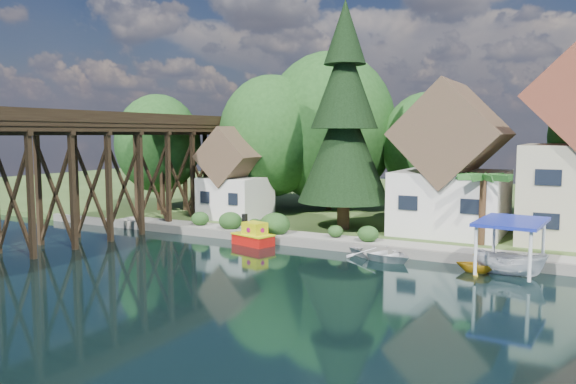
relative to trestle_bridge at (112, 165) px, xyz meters
name	(u,v)px	position (x,y,z in m)	size (l,w,h in m)	color
ground	(258,275)	(16.00, -5.17, -5.35)	(140.00, 140.00, 0.00)	black
bank	(421,203)	(16.00, 28.83, -5.10)	(140.00, 52.00, 0.50)	#314C1E
seawall	(376,250)	(20.00, 2.83, -5.04)	(60.00, 0.40, 0.62)	slate
promenade	(412,246)	(22.00, 4.13, -4.82)	(50.00, 2.60, 0.06)	gray
trestle_bridge	(112,165)	(0.00, 0.00, 0.00)	(4.12, 44.18, 9.30)	black
house_left	(452,169)	(23.00, 10.83, -0.21)	(7.64, 8.64, 11.02)	silver
shed	(236,179)	(5.00, 9.33, -1.52)	(5.09, 5.40, 7.85)	silver
bg_trees	(395,139)	(17.00, 16.08, 1.94)	(49.90, 13.30, 10.57)	#382314
shrubs	(269,223)	(11.40, 4.09, -4.12)	(15.76, 2.47, 1.70)	#1F4218
conifer	(344,120)	(15.51, 8.20, 3.36)	(6.93, 6.93, 17.06)	#382314
palm_tree	(483,179)	(25.84, 6.77, -0.54)	(4.31, 4.31, 4.94)	#382314
tugboat	(253,236)	(11.41, 1.83, -4.71)	(3.27, 2.35, 2.14)	red
boat_white_a	(381,252)	(20.71, 1.80, -4.89)	(3.17, 4.44, 0.92)	silver
boat_canopy	(510,252)	(28.25, 1.28, -4.03)	(3.95, 5.01, 3.07)	silver
boat_yellow	(476,262)	(26.52, 1.09, -4.77)	(1.90, 2.20, 1.16)	gold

